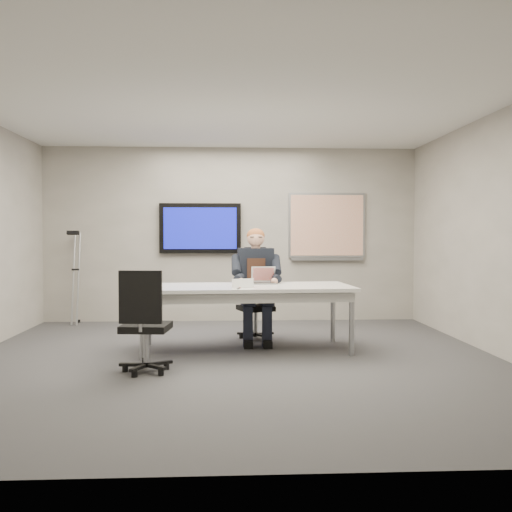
{
  "coord_description": "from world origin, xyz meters",
  "views": [
    {
      "loc": [
        -0.08,
        -6.22,
        1.37
      ],
      "look_at": [
        0.27,
        0.58,
        1.14
      ],
      "focal_mm": 40.0,
      "sensor_mm": 36.0,
      "label": 1
    }
  ],
  "objects_px": {
    "office_chair_near": "(145,341)",
    "seated_person": "(256,296)",
    "office_chair_far": "(254,317)",
    "laptop": "(264,280)",
    "conference_table": "(246,293)"
  },
  "relations": [
    {
      "from": "office_chair_far",
      "to": "laptop",
      "type": "height_order",
      "value": "laptop"
    },
    {
      "from": "conference_table",
      "to": "office_chair_far",
      "type": "relative_size",
      "value": 2.72
    },
    {
      "from": "office_chair_far",
      "to": "office_chair_near",
      "type": "height_order",
      "value": "office_chair_near"
    },
    {
      "from": "office_chair_near",
      "to": "seated_person",
      "type": "height_order",
      "value": "seated_person"
    },
    {
      "from": "conference_table",
      "to": "office_chair_far",
      "type": "bearing_deg",
      "value": 76.18
    },
    {
      "from": "office_chair_near",
      "to": "seated_person",
      "type": "xyz_separation_m",
      "value": [
        1.2,
        1.61,
        0.27
      ]
    },
    {
      "from": "conference_table",
      "to": "office_chair_near",
      "type": "distance_m",
      "value": 1.55
    },
    {
      "from": "seated_person",
      "to": "laptop",
      "type": "bearing_deg",
      "value": -78.71
    },
    {
      "from": "office_chair_far",
      "to": "laptop",
      "type": "xyz_separation_m",
      "value": [
        0.09,
        -0.52,
        0.54
      ]
    },
    {
      "from": "office_chair_far",
      "to": "office_chair_near",
      "type": "xyz_separation_m",
      "value": [
        -1.19,
        -1.87,
        0.03
      ]
    },
    {
      "from": "seated_person",
      "to": "laptop",
      "type": "relative_size",
      "value": 4.86
    },
    {
      "from": "office_chair_near",
      "to": "seated_person",
      "type": "bearing_deg",
      "value": -120.69
    },
    {
      "from": "conference_table",
      "to": "laptop",
      "type": "xyz_separation_m",
      "value": [
        0.24,
        0.26,
        0.14
      ]
    },
    {
      "from": "office_chair_near",
      "to": "laptop",
      "type": "height_order",
      "value": "office_chair_near"
    },
    {
      "from": "seated_person",
      "to": "laptop",
      "type": "distance_m",
      "value": 0.36
    }
  ]
}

